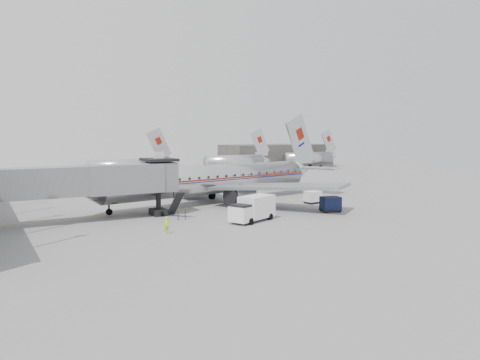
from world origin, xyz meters
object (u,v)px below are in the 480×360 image
object	(u,v)px
baggage_cart_navy	(330,204)
baggage_cart_white	(313,197)
service_van	(253,208)
ramp_worker	(167,225)
airliner	(216,179)

from	to	relation	value
baggage_cart_navy	baggage_cart_white	bearing A→B (deg)	83.98
service_van	baggage_cart_white	distance (m)	14.95
baggage_cart_navy	ramp_worker	bearing A→B (deg)	-160.49
baggage_cart_white	ramp_worker	size ratio (longest dim) A/B	1.41
baggage_cart_navy	baggage_cart_white	world-z (taller)	baggage_cart_navy
airliner	ramp_worker	size ratio (longest dim) A/B	24.59
ramp_worker	service_van	bearing A→B (deg)	-10.29
service_van	baggage_cart_navy	world-z (taller)	service_van
ramp_worker	baggage_cart_white	bearing A→B (deg)	1.53
baggage_cart_navy	ramp_worker	xyz separation A→B (m)	(-20.96, -1.84, -0.16)
service_van	baggage_cart_white	bearing A→B (deg)	4.32
airliner	service_van	bearing A→B (deg)	-111.85
airliner	ramp_worker	xyz separation A→B (m)	(-12.76, -15.14, -2.29)
service_van	baggage_cart_navy	distance (m)	11.04
baggage_cart_navy	baggage_cart_white	xyz separation A→B (m)	(2.31, 6.16, -0.08)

